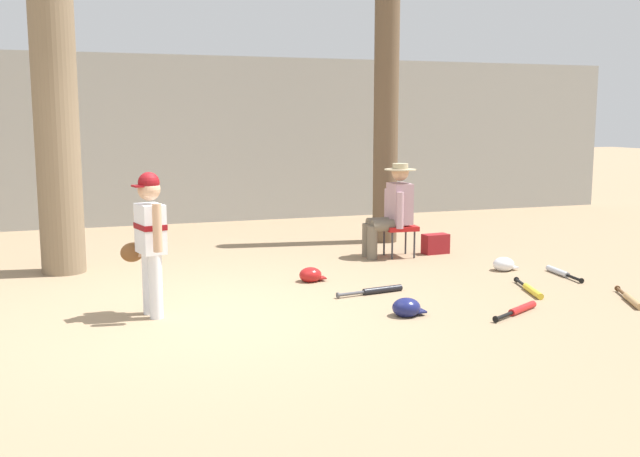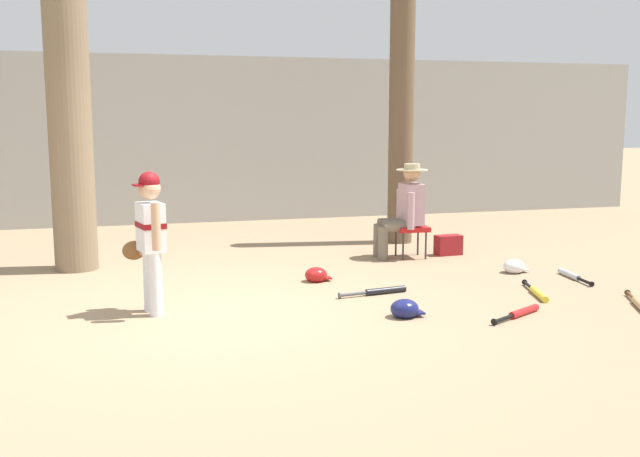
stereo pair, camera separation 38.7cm
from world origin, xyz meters
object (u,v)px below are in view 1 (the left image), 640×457
folding_stool (399,229)px  batting_helmet_navy (407,308)px  tree_behind_spectator (386,106)px  batting_helmet_red (311,275)px  young_ballplayer (149,235)px  bat_yellow_trainer (531,290)px  bat_aluminum_silver (560,272)px  batting_helmet_white (504,264)px  seated_spectator (392,208)px  tree_near_player (54,84)px  handbag_beside_stool (435,244)px  bat_wood_tan (631,300)px  bat_red_barrel (520,310)px  bat_black_composite (378,290)px

folding_stool → batting_helmet_navy: bearing=-113.6°
tree_behind_spectator → batting_helmet_navy: (-1.45, -3.77, -1.86)m
tree_behind_spectator → batting_helmet_red: tree_behind_spectator is taller
young_ballplayer → bat_yellow_trainer: size_ratio=1.70×
tree_behind_spectator → bat_yellow_trainer: tree_behind_spectator is taller
young_ballplayer → bat_aluminum_silver: 4.65m
batting_helmet_white → young_ballplayer: bearing=-170.7°
seated_spectator → batting_helmet_navy: 2.89m
bat_aluminum_silver → tree_near_player: bearing=159.4°
bat_yellow_trainer → tree_behind_spectator: bearing=92.3°
handbag_beside_stool → bat_wood_tan: (0.57, -2.94, -0.10)m
seated_spectator → batting_helmet_navy: (-1.05, -2.63, -0.56)m
handbag_beside_stool → batting_helmet_navy: (-1.69, -2.66, -0.05)m
young_ballplayer → folding_stool: young_ballplayer is taller
young_ballplayer → bat_red_barrel: bearing=-17.4°
young_ballplayer → handbag_beside_stool: bearing=26.2°
bat_red_barrel → batting_helmet_red: 2.34m
tree_near_player → batting_helmet_navy: tree_near_player is taller
tree_near_player → handbag_beside_stool: (4.63, -0.35, -2.01)m
tree_near_player → seated_spectator: tree_near_player is taller
folding_stool → batting_helmet_white: (0.79, -1.19, -0.29)m
bat_yellow_trainer → bat_aluminum_silver: size_ratio=1.07×
tree_behind_spectator → bat_red_barrel: tree_behind_spectator is taller
bat_red_barrel → folding_stool: bearing=87.6°
handbag_beside_stool → tree_behind_spectator: bearing=102.5°
tree_near_player → bat_aluminum_silver: bearing=-20.6°
batting_helmet_navy → batting_helmet_red: size_ratio=1.06×
folding_stool → bat_aluminum_silver: size_ratio=0.60×
folding_stool → bat_black_composite: (-1.06, -1.76, -0.33)m
tree_behind_spectator → tree_near_player: bearing=-170.2°
bat_black_composite → bat_yellow_trainer: bearing=-18.1°
folding_stool → bat_wood_tan: bearing=-68.9°
handbag_beside_stool → bat_wood_tan: handbag_beside_stool is taller
seated_spectator → handbag_beside_stool: bearing=2.6°
bat_yellow_trainer → bat_wood_tan: same height
tree_near_player → folding_stool: (4.09, -0.38, -1.78)m
seated_spectator → bat_yellow_trainer: (0.54, -2.25, -0.61)m
batting_helmet_red → bat_yellow_trainer: bearing=-32.1°
bat_aluminum_silver → bat_red_barrel: (-1.38, -1.24, -0.00)m
tree_behind_spectator → young_ballplayer: tree_behind_spectator is taller
tree_behind_spectator → bat_aluminum_silver: bearing=-70.9°
young_ballplayer → bat_yellow_trainer: young_ballplayer is taller
bat_wood_tan → handbag_beside_stool: bearing=101.1°
bat_black_composite → tree_behind_spectator: bearing=64.9°
seated_spectator → bat_aluminum_silver: seated_spectator is taller
bat_wood_tan → batting_helmet_navy: size_ratio=2.32×
bat_black_composite → batting_helmet_white: batting_helmet_white is taller
bat_yellow_trainer → bat_red_barrel: (-0.56, -0.63, 0.00)m
bat_yellow_trainer → bat_black_composite: bearing=161.9°
seated_spectator → bat_aluminum_silver: size_ratio=1.68×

